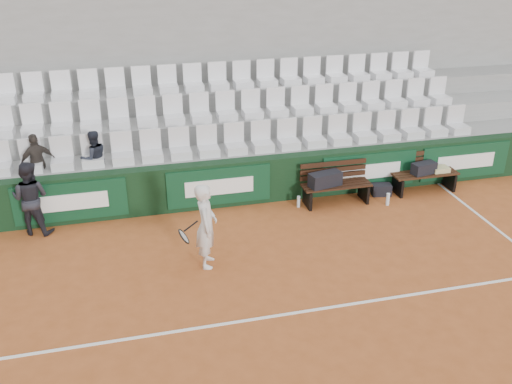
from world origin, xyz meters
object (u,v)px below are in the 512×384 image
(water_bottle_near, at_px, (299,202))
(ball_kid, at_px, (31,198))
(tennis_player, at_px, (206,226))
(spectator_b, at_px, (34,141))
(spectator_c, at_px, (92,137))
(bench_right, at_px, (424,182))
(bench_left, at_px, (336,194))
(sports_bag_left, at_px, (325,179))
(sports_bag_right, at_px, (424,168))
(sports_bag_ground, at_px, (381,190))
(water_bottle_far, at_px, (388,199))

(water_bottle_near, xyz_separation_m, ball_kid, (-5.36, 0.20, 0.62))
(tennis_player, distance_m, spectator_b, 4.14)
(spectator_c, bearing_deg, bench_right, 153.33)
(bench_left, bearing_deg, water_bottle_near, 179.44)
(ball_kid, bearing_deg, spectator_c, -127.31)
(bench_left, distance_m, water_bottle_near, 0.85)
(tennis_player, height_order, spectator_b, spectator_b)
(sports_bag_left, bearing_deg, spectator_c, 167.64)
(sports_bag_left, height_order, sports_bag_right, sports_bag_left)
(bench_right, xyz_separation_m, sports_bag_ground, (-1.02, 0.03, -0.10))
(bench_left, height_order, sports_bag_right, sports_bag_right)
(bench_left, height_order, water_bottle_near, bench_left)
(water_bottle_near, bearing_deg, sports_bag_left, -2.29)
(tennis_player, bearing_deg, bench_left, 29.40)
(bench_right, distance_m, water_bottle_far, 1.20)
(water_bottle_near, distance_m, water_bottle_far, 1.94)
(sports_bag_right, relative_size, spectator_c, 0.47)
(bench_right, distance_m, water_bottle_near, 3.00)
(sports_bag_ground, xyz_separation_m, spectator_c, (-6.11, 0.87, 1.46))
(water_bottle_far, bearing_deg, water_bottle_near, 169.06)
(ball_kid, bearing_deg, sports_bag_left, -162.66)
(bench_left, relative_size, water_bottle_near, 5.84)
(bench_right, bearing_deg, water_bottle_far, -157.06)
(sports_bag_ground, bearing_deg, bench_right, -1.92)
(tennis_player, relative_size, ball_kid, 1.05)
(spectator_c, bearing_deg, spectator_b, -19.40)
(bench_right, distance_m, spectator_c, 7.31)
(bench_right, height_order, water_bottle_near, bench_right)
(sports_bag_right, bearing_deg, bench_left, -177.89)
(spectator_b, bearing_deg, sports_bag_left, 148.76)
(spectator_c, bearing_deg, sports_bag_ground, 152.46)
(sports_bag_right, height_order, spectator_b, spectator_b)
(bench_right, distance_m, ball_kid, 8.37)
(sports_bag_right, relative_size, water_bottle_near, 2.14)
(water_bottle_near, height_order, water_bottle_far, water_bottle_far)
(bench_left, height_order, tennis_player, tennis_player)
(sports_bag_right, relative_size, water_bottle_far, 2.00)
(spectator_b, xyz_separation_m, spectator_c, (1.11, 0.00, -0.01))
(bench_right, xyz_separation_m, ball_kid, (-8.36, 0.11, 0.52))
(tennis_player, distance_m, spectator_c, 3.43)
(bench_right, relative_size, sports_bag_right, 2.73)
(ball_kid, relative_size, spectator_b, 1.23)
(sports_bag_right, height_order, spectator_c, spectator_c)
(sports_bag_left, distance_m, tennis_player, 3.33)
(water_bottle_near, xyz_separation_m, tennis_player, (-2.27, -1.76, 0.65))
(ball_kid, bearing_deg, sports_bag_right, -161.40)
(sports_bag_ground, distance_m, ball_kid, 7.37)
(sports_bag_right, bearing_deg, water_bottle_far, -157.19)
(bench_right, xyz_separation_m, water_bottle_far, (-1.10, -0.47, -0.09))
(bench_left, bearing_deg, tennis_player, -150.60)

